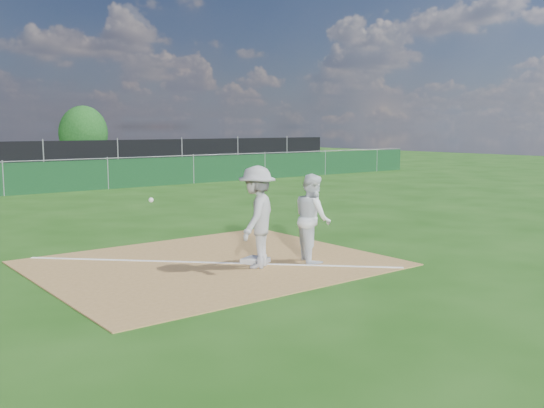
{
  "coord_description": "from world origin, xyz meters",
  "views": [
    {
      "loc": [
        -5.87,
        -8.3,
        2.51
      ],
      "look_at": [
        1.44,
        1.0,
        1.0
      ],
      "focal_mm": 40.0,
      "sensor_mm": 36.0,
      "label": 1
    }
  ],
  "objects_px": {
    "first_base": "(255,260)",
    "car_right": "(13,159)",
    "play_at_first": "(257,217)",
    "tree_right": "(83,133)",
    "runner": "(313,218)"
  },
  "relations": [
    {
      "from": "first_base",
      "to": "play_at_first",
      "type": "relative_size",
      "value": 0.15
    },
    {
      "from": "runner",
      "to": "car_right",
      "type": "relative_size",
      "value": 0.35
    },
    {
      "from": "play_at_first",
      "to": "tree_right",
      "type": "bearing_deg",
      "value": 73.79
    },
    {
      "from": "play_at_first",
      "to": "car_right",
      "type": "bearing_deg",
      "value": 82.97
    },
    {
      "from": "car_right",
      "to": "tree_right",
      "type": "relative_size",
      "value": 1.19
    },
    {
      "from": "runner",
      "to": "tree_right",
      "type": "relative_size",
      "value": 0.41
    },
    {
      "from": "runner",
      "to": "car_right",
      "type": "height_order",
      "value": "runner"
    },
    {
      "from": "play_at_first",
      "to": "tree_right",
      "type": "height_order",
      "value": "tree_right"
    },
    {
      "from": "car_right",
      "to": "runner",
      "type": "bearing_deg",
      "value": -160.21
    },
    {
      "from": "play_at_first",
      "to": "car_right",
      "type": "xyz_separation_m",
      "value": [
        3.45,
        27.96,
        -0.23
      ]
    },
    {
      "from": "first_base",
      "to": "tree_right",
      "type": "xyz_separation_m",
      "value": [
        9.56,
        33.18,
        1.99
      ]
    },
    {
      "from": "play_at_first",
      "to": "tree_right",
      "type": "distance_m",
      "value": 34.87
    },
    {
      "from": "first_base",
      "to": "car_right",
      "type": "distance_m",
      "value": 27.87
    },
    {
      "from": "first_base",
      "to": "tree_right",
      "type": "relative_size",
      "value": 0.1
    },
    {
      "from": "play_at_first",
      "to": "car_right",
      "type": "relative_size",
      "value": 0.57
    }
  ]
}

